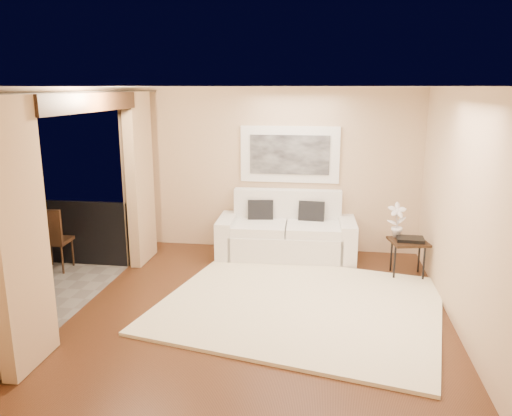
% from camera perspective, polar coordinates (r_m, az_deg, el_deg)
% --- Properties ---
extents(floor, '(5.00, 5.00, 0.00)m').
position_cam_1_polar(floor, '(6.32, 0.73, -11.61)').
color(floor, '#4F2B17').
rests_on(floor, ground).
extents(room_shell, '(5.00, 6.40, 5.00)m').
position_cam_1_polar(room_shell, '(6.36, -19.00, 11.36)').
color(room_shell, white).
rests_on(room_shell, ground).
extents(balcony, '(1.81, 2.60, 1.17)m').
position_cam_1_polar(balcony, '(7.41, -25.78, -7.64)').
color(balcony, '#605B56').
rests_on(balcony, ground).
extents(curtains, '(0.16, 4.80, 2.64)m').
position_cam_1_polar(curtains, '(6.49, -18.04, 0.88)').
color(curtains, tan).
rests_on(curtains, ground).
extents(artwork, '(1.62, 0.07, 0.92)m').
position_cam_1_polar(artwork, '(8.22, 3.87, 6.11)').
color(artwork, white).
rests_on(artwork, room_shell).
extents(rug, '(3.90, 3.57, 0.04)m').
position_cam_1_polar(rug, '(6.45, 5.09, -10.89)').
color(rug, '#FFF4CD').
rests_on(rug, floor).
extents(sofa, '(2.22, 1.03, 1.05)m').
position_cam_1_polar(sofa, '(8.13, 3.50, -2.98)').
color(sofa, white).
rests_on(sofa, floor).
extents(side_table, '(0.59, 0.59, 0.55)m').
position_cam_1_polar(side_table, '(7.54, 17.00, -4.00)').
color(side_table, black).
rests_on(side_table, floor).
extents(tray, '(0.39, 0.30, 0.05)m').
position_cam_1_polar(tray, '(7.50, 17.21, -3.43)').
color(tray, black).
rests_on(tray, side_table).
extents(orchid, '(0.28, 0.20, 0.52)m').
position_cam_1_polar(orchid, '(7.57, 15.79, -1.34)').
color(orchid, white).
rests_on(orchid, side_table).
extents(balcony_chair_far, '(0.45, 0.45, 0.98)m').
position_cam_1_polar(balcony_chair_far, '(7.96, -22.35, -2.90)').
color(balcony_chair_far, black).
rests_on(balcony_chair_far, balcony).
extents(candle, '(0.06, 0.06, 0.07)m').
position_cam_1_polar(candle, '(7.59, -26.54, -2.49)').
color(candle, red).
rests_on(candle, bistro_table).
extents(glass_a, '(0.06, 0.06, 0.12)m').
position_cam_1_polar(glass_a, '(7.43, -26.76, -2.64)').
color(glass_a, white).
rests_on(glass_a, bistro_table).
extents(glass_b, '(0.06, 0.06, 0.12)m').
position_cam_1_polar(glass_b, '(7.46, -26.80, -2.59)').
color(glass_b, white).
rests_on(glass_b, bistro_table).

